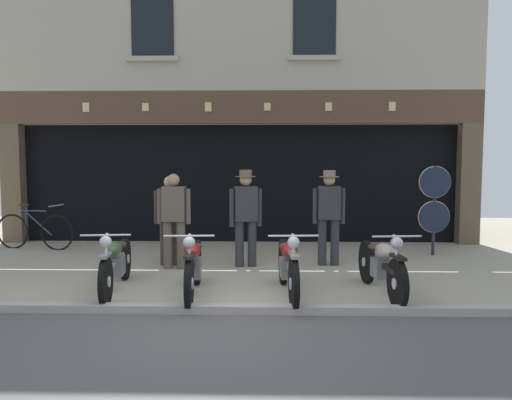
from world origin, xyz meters
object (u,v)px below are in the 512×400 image
object	(u,v)px
tyre_sign_pole	(434,201)
leaning_bicycle	(34,230)
motorcycle_left	(116,262)
shopkeeper_center	(246,213)
motorcycle_center_right	(381,264)
salesman_left	(170,216)
assistant_far_right	(174,217)
advert_board_near	(172,158)
motorcycle_center_left	(193,265)
salesman_right	(329,213)
motorcycle_center	(288,265)

from	to	relation	value
tyre_sign_pole	leaning_bicycle	bearing A→B (deg)	176.55
motorcycle_left	shopkeeper_center	world-z (taller)	shopkeeper_center
motorcycle_left	motorcycle_center_right	world-z (taller)	motorcycle_left
salesman_left	assistant_far_right	size ratio (longest dim) A/B	0.97
motorcycle_center_right	shopkeeper_center	distance (m)	2.66
tyre_sign_pole	advert_board_near	world-z (taller)	advert_board_near
motorcycle_left	tyre_sign_pole	xyz separation A→B (m)	(5.27, 2.78, 0.63)
motorcycle_left	tyre_sign_pole	distance (m)	6.00
advert_board_near	leaning_bicycle	world-z (taller)	advert_board_near
salesman_left	leaning_bicycle	world-z (taller)	salesman_left
motorcycle_center_left	assistant_far_right	distance (m)	1.83
salesman_left	shopkeeper_center	world-z (taller)	shopkeeper_center
motorcycle_left	advert_board_near	distance (m)	4.62
shopkeeper_center	assistant_far_right	world-z (taller)	shopkeeper_center
motorcycle_left	assistant_far_right	bearing A→B (deg)	-116.12
assistant_far_right	leaning_bicycle	bearing A→B (deg)	-28.78
salesman_right	leaning_bicycle	distance (m)	6.04
advert_board_near	motorcycle_center_left	bearing A→B (deg)	-75.91
assistant_far_right	salesman_right	bearing A→B (deg)	-172.67
salesman_left	assistant_far_right	distance (m)	0.32
shopkeeper_center	assistant_far_right	bearing A→B (deg)	-2.41
leaning_bicycle	advert_board_near	bearing A→B (deg)	122.28
salesman_left	tyre_sign_pole	xyz separation A→B (m)	(4.86, 0.99, 0.20)
salesman_left	advert_board_near	bearing A→B (deg)	-79.71
salesman_right	motorcycle_left	bearing A→B (deg)	29.12
salesman_right	assistant_far_right	size ratio (longest dim) A/B	1.03
motorcycle_center_left	tyre_sign_pole	distance (m)	5.15
salesman_left	leaning_bicycle	distance (m)	3.46
motorcycle_left	salesman_left	world-z (taller)	salesman_left
leaning_bicycle	tyre_sign_pole	bearing A→B (deg)	95.84
salesman_left	salesman_right	world-z (taller)	salesman_right
shopkeeper_center	advert_board_near	world-z (taller)	advert_board_near
shopkeeper_center	tyre_sign_pole	xyz separation A→B (m)	(3.55, 1.08, 0.13)
assistant_far_right	tyre_sign_pole	distance (m)	4.92
motorcycle_center	salesman_left	xyz separation A→B (m)	(-1.97, 1.95, 0.42)
salesman_left	salesman_right	size ratio (longest dim) A/B	0.94
motorcycle_left	salesman_left	distance (m)	1.89
motorcycle_left	assistant_far_right	size ratio (longest dim) A/B	1.29
motorcycle_center	salesman_right	xyz separation A→B (m)	(0.78, 2.00, 0.48)
motorcycle_center_left	motorcycle_center_right	distance (m)	2.55
motorcycle_center	advert_board_near	bearing A→B (deg)	-65.98
motorcycle_center_right	tyre_sign_pole	xyz separation A→B (m)	(1.63, 2.85, 0.63)
motorcycle_center_right	assistant_far_right	xyz separation A→B (m)	(-3.12, 1.56, 0.46)
motorcycle_center_left	shopkeeper_center	bearing A→B (deg)	-112.06
motorcycle_center	salesman_right	world-z (taller)	salesman_right
salesman_right	advert_board_near	size ratio (longest dim) A/B	1.67
motorcycle_center_right	tyre_sign_pole	size ratio (longest dim) A/B	1.13
motorcycle_center_right	assistant_far_right	distance (m)	3.52
motorcycle_center_left	motorcycle_center_right	world-z (taller)	motorcycle_center_left
salesman_right	advert_board_near	xyz separation A→B (m)	(-3.20, 2.55, 0.95)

